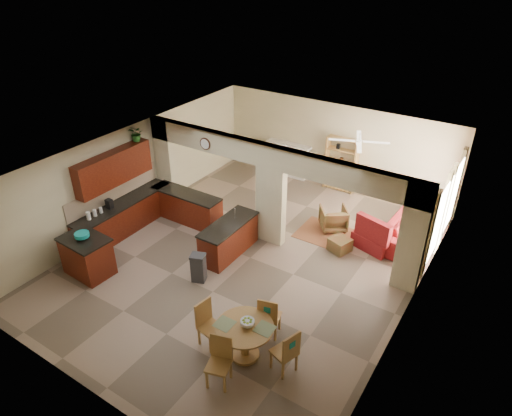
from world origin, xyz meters
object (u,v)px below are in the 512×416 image
Objects in this scene: kitchen_island at (87,256)px; dining_table at (245,336)px; armchair at (333,218)px; sofa at (415,227)px.

kitchen_island is 1.06× the size of dining_table.
armchair is (4.21, 5.14, -0.17)m from kitchen_island.
sofa is at bearing 74.93° from dining_table.
dining_table is 6.15m from sofa.
sofa is 2.21m from armchair.
kitchen_island reaches higher than sofa.
dining_table is 0.43× the size of sofa.
kitchen_island is 0.45× the size of sofa.
kitchen_island is 6.65m from armchair.
kitchen_island reaches higher than dining_table.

